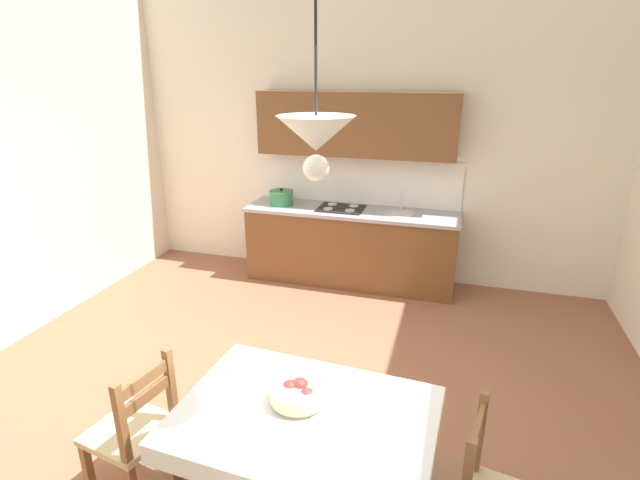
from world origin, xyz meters
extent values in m
cube|color=#935B42|center=(0.00, 0.00, -0.05)|extent=(6.17, 6.23, 0.10)
cube|color=silver|center=(0.00, 2.88, 2.09)|extent=(6.17, 0.12, 4.18)
cube|color=brown|center=(-0.08, 2.51, 0.43)|extent=(2.43, 0.60, 0.86)
cube|color=#9E9EA3|center=(-0.08, 2.50, 0.88)|extent=(2.46, 0.63, 0.04)
cube|color=white|center=(-0.08, 2.80, 1.18)|extent=(2.43, 0.01, 0.55)
cube|color=brown|center=(-0.08, 2.64, 1.85)|extent=(2.24, 0.34, 0.70)
cube|color=black|center=(-0.08, 2.24, 0.04)|extent=(2.39, 0.02, 0.09)
cylinder|color=silver|center=(0.47, 2.51, 0.90)|extent=(0.34, 0.34, 0.02)
cylinder|color=silver|center=(0.47, 2.65, 1.01)|extent=(0.02, 0.02, 0.22)
cube|color=black|center=(-0.20, 2.51, 0.91)|extent=(0.52, 0.42, 0.01)
cylinder|color=silver|center=(-0.33, 2.41, 0.92)|extent=(0.11, 0.11, 0.01)
cylinder|color=silver|center=(-0.07, 2.41, 0.92)|extent=(0.11, 0.11, 0.01)
cylinder|color=silver|center=(-0.33, 2.61, 0.92)|extent=(0.11, 0.11, 0.01)
cylinder|color=silver|center=(-0.07, 2.61, 0.92)|extent=(0.11, 0.11, 0.01)
cylinder|color=#337A4C|center=(-0.93, 2.49, 0.98)|extent=(0.28, 0.28, 0.15)
cylinder|color=#337A4C|center=(-0.93, 2.49, 1.06)|extent=(0.29, 0.29, 0.02)
sphere|color=black|center=(-0.93, 2.49, 1.08)|extent=(0.04, 0.04, 0.04)
cube|color=brown|center=(0.43, -0.75, 0.74)|extent=(1.30, 0.92, 0.02)
cube|color=brown|center=(-0.11, -0.36, 0.36)|extent=(0.07, 0.07, 0.73)
cube|color=brown|center=(1.02, -0.42, 0.36)|extent=(0.07, 0.07, 0.73)
cube|color=white|center=(0.43, -0.75, 0.75)|extent=(1.36, 0.99, 0.00)
cube|color=white|center=(0.46, -0.30, 0.69)|extent=(1.32, 0.08, 0.12)
cube|color=white|center=(-0.22, -0.72, 0.69)|extent=(0.05, 0.92, 0.12)
cube|color=white|center=(1.09, -0.79, 0.69)|extent=(0.05, 0.92, 0.12)
cube|color=brown|center=(1.30, -0.56, 0.46)|extent=(0.05, 0.05, 0.93)
cube|color=brown|center=(1.27, -0.74, 0.84)|extent=(0.08, 0.32, 0.07)
cube|color=brown|center=(1.27, -0.74, 0.74)|extent=(0.08, 0.32, 0.07)
cube|color=#D1BC89|center=(-0.62, -0.82, 0.43)|extent=(0.49, 0.49, 0.04)
cube|color=brown|center=(-0.83, -0.97, 0.21)|extent=(0.05, 0.05, 0.41)
cube|color=brown|center=(-0.77, -0.62, 0.21)|extent=(0.05, 0.05, 0.41)
cube|color=brown|center=(-0.47, -1.03, 0.46)|extent=(0.05, 0.05, 0.93)
cube|color=brown|center=(-0.41, -0.68, 0.46)|extent=(0.05, 0.05, 0.93)
cube|color=brown|center=(-0.44, -0.85, 0.84)|extent=(0.08, 0.32, 0.07)
cube|color=brown|center=(-0.44, -0.85, 0.74)|extent=(0.08, 0.32, 0.07)
cylinder|color=beige|center=(0.37, -0.68, 0.77)|extent=(0.17, 0.17, 0.02)
cylinder|color=beige|center=(0.37, -0.68, 0.81)|extent=(0.30, 0.30, 0.07)
sphere|color=red|center=(0.32, -0.67, 0.82)|extent=(0.09, 0.09, 0.09)
sphere|color=red|center=(0.43, -0.70, 0.82)|extent=(0.08, 0.08, 0.08)
sphere|color=red|center=(0.37, -0.65, 0.83)|extent=(0.10, 0.10, 0.10)
cylinder|color=black|center=(0.51, -0.79, 2.50)|extent=(0.01, 0.01, 0.57)
cone|color=silver|center=(0.51, -0.79, 2.17)|extent=(0.32, 0.32, 0.14)
sphere|color=white|center=(0.51, -0.79, 2.03)|extent=(0.11, 0.11, 0.11)
camera|label=1|loc=(1.08, -2.64, 2.41)|focal=26.57mm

